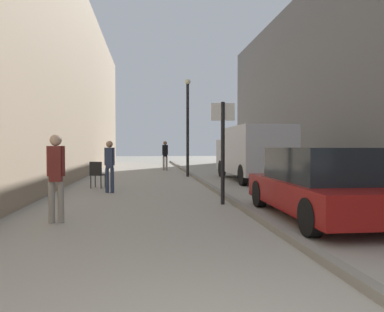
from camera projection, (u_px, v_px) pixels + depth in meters
name	position (u px, v px, depth m)	size (l,w,h in m)	color
ground_plane	(164.00, 184.00, 13.75)	(80.00, 80.00, 0.00)	gray
building_facade_left	(30.00, 64.00, 13.00)	(2.70, 40.00, 9.04)	gray
kerb_strip	(203.00, 182.00, 13.95)	(0.16, 40.00, 0.12)	slate
pedestrian_main_foreground	(56.00, 172.00, 6.73)	(0.34, 0.22, 1.71)	gray
pedestrian_mid_block	(110.00, 163.00, 11.12)	(0.33, 0.21, 1.65)	#2D3851
pedestrian_far_crossing	(165.00, 153.00, 21.57)	(0.36, 0.23, 1.81)	gray
delivery_van	(252.00, 152.00, 15.12)	(2.09, 5.41, 2.30)	#B7B7BC
parked_car	(319.00, 184.00, 7.19)	(1.93, 4.25, 1.45)	maroon
street_sign_post	(223.00, 144.00, 8.88)	(0.60, 0.10, 2.60)	black
lamp_post	(188.00, 121.00, 17.04)	(0.28, 0.28, 4.76)	black
cafe_chair_near_window	(97.00, 173.00, 12.34)	(0.54, 0.54, 0.94)	black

